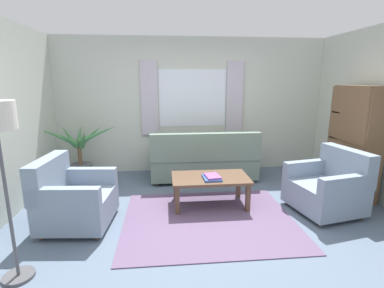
# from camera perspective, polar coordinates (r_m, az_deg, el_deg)

# --- Properties ---
(ground_plane) EXTENTS (6.24, 6.24, 0.00)m
(ground_plane) POSITION_cam_1_polar(r_m,az_deg,el_deg) (3.90, 3.36, -14.86)
(ground_plane) COLOR slate
(wall_back) EXTENTS (5.32, 0.12, 2.60)m
(wall_back) POSITION_cam_1_polar(r_m,az_deg,el_deg) (5.72, 0.02, 7.66)
(wall_back) COLOR beige
(wall_back) RESTS_ON ground_plane
(window_with_curtains) EXTENTS (1.98, 0.07, 1.40)m
(window_with_curtains) POSITION_cam_1_polar(r_m,az_deg,el_deg) (5.63, 0.10, 9.11)
(window_with_curtains) COLOR white
(area_rug) EXTENTS (2.21, 1.82, 0.01)m
(area_rug) POSITION_cam_1_polar(r_m,az_deg,el_deg) (3.90, 3.36, -14.78)
(area_rug) COLOR #604C6B
(area_rug) RESTS_ON ground_plane
(couch) EXTENTS (1.90, 0.82, 0.92)m
(couch) POSITION_cam_1_polar(r_m,az_deg,el_deg) (5.23, 2.34, -3.22)
(couch) COLOR slate
(couch) RESTS_ON ground_plane
(armchair_left) EXTENTS (0.89, 0.91, 0.88)m
(armchair_left) POSITION_cam_1_polar(r_m,az_deg,el_deg) (3.92, -22.70, -10.04)
(armchair_left) COLOR gray
(armchair_left) RESTS_ON ground_plane
(armchair_right) EXTENTS (0.97, 0.98, 0.88)m
(armchair_right) POSITION_cam_1_polar(r_m,az_deg,el_deg) (4.42, 25.57, -7.74)
(armchair_right) COLOR gray
(armchair_right) RESTS_ON ground_plane
(coffee_table) EXTENTS (1.10, 0.64, 0.44)m
(coffee_table) POSITION_cam_1_polar(r_m,az_deg,el_deg) (4.17, 3.65, -7.26)
(coffee_table) COLOR brown
(coffee_table) RESTS_ON ground_plane
(book_stack_on_table) EXTENTS (0.26, 0.31, 0.05)m
(book_stack_on_table) POSITION_cam_1_polar(r_m,az_deg,el_deg) (4.05, 4.02, -6.64)
(book_stack_on_table) COLOR #335199
(book_stack_on_table) RESTS_ON coffee_table
(potted_plant) EXTENTS (1.33, 0.99, 1.06)m
(potted_plant) POSITION_cam_1_polar(r_m,az_deg,el_deg) (5.56, -21.44, -2.23)
(potted_plant) COLOR #56565B
(potted_plant) RESTS_ON ground_plane
(bookshelf) EXTENTS (0.30, 0.94, 1.72)m
(bookshelf) POSITION_cam_1_polar(r_m,az_deg,el_deg) (5.10, 29.27, -0.50)
(bookshelf) COLOR brown
(bookshelf) RESTS_ON ground_plane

